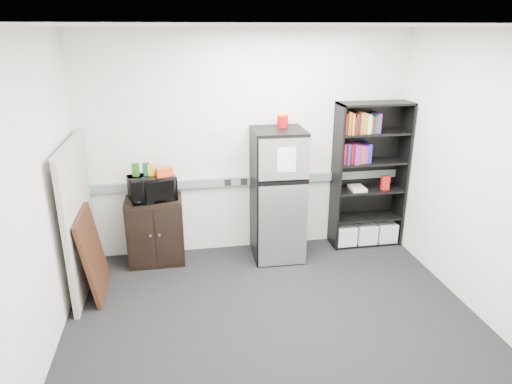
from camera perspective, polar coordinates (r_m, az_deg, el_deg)
floor at (r=4.55m, az=2.57°, el=-16.32°), size 4.00×4.00×0.00m
wall_back at (r=5.56m, az=-1.13°, el=5.92°), size 4.00×0.02×2.70m
wall_right at (r=4.76m, az=27.07°, el=1.32°), size 0.02×3.50×2.70m
wall_left at (r=4.00m, az=-26.35°, el=-1.81°), size 0.02×3.50×2.70m
ceiling at (r=3.68m, az=3.25°, el=20.06°), size 4.00×3.50×0.02m
electrical_raceway at (r=5.66m, az=-1.06°, el=1.42°), size 3.92×0.05×0.10m
wall_note at (r=5.47m, az=-4.80°, el=7.77°), size 0.14×0.00×0.10m
bookshelf at (r=5.94m, az=13.93°, el=1.84°), size 0.90×0.34×1.85m
cubicle_partition at (r=5.14m, az=-21.30°, el=-2.98°), size 0.06×1.30×1.62m
cabinet at (r=5.58m, az=-12.43°, el=-4.77°), size 0.65×0.44×0.82m
microwave at (r=5.36m, az=-12.86°, el=0.50°), size 0.58×0.47×0.28m
snack_box_a at (r=5.34m, az=-14.82°, el=2.70°), size 0.08×0.07×0.15m
snack_box_b at (r=5.34m, az=-13.56°, el=2.78°), size 0.08×0.06×0.15m
snack_box_c at (r=5.33m, az=-12.97°, el=2.76°), size 0.07×0.05×0.14m
snack_bag at (r=5.28m, az=-11.41°, el=2.49°), size 0.20×0.15×0.10m
refrigerator at (r=5.47m, az=2.73°, el=-0.39°), size 0.61×0.64×1.59m
coffee_can at (r=5.37m, az=3.34°, el=9.05°), size 0.13×0.13×0.18m
framed_poster at (r=5.09m, az=-19.70°, el=-7.29°), size 0.18×0.72×0.92m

